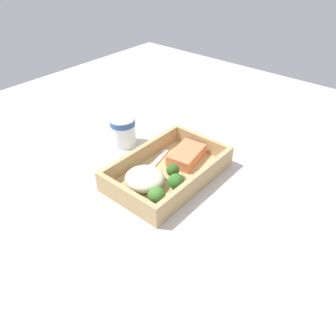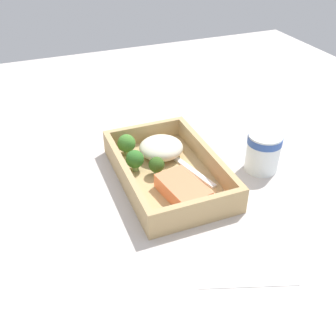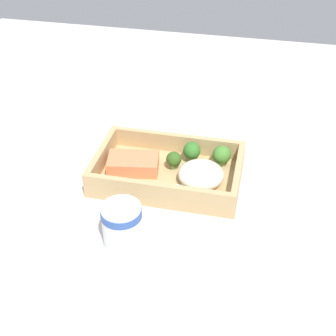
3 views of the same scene
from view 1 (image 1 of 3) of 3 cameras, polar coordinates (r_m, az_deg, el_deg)
name	(u,v)px [view 1 (image 1 of 3)]	position (r cm, az deg, el deg)	size (l,w,h in cm)	color
ground_plane	(168,180)	(79.52, 0.00, -2.14)	(160.00, 160.00, 2.00)	beige
takeout_tray	(168,175)	(78.52, 0.00, -1.23)	(28.58, 18.11, 1.20)	tan
tray_rim	(168,166)	(76.95, 0.00, 0.30)	(28.58, 18.11, 4.00)	tan
salmon_fillet	(187,156)	(81.70, 3.40, 2.16)	(10.04, 6.18, 2.86)	#F07E51
mashed_potatoes	(145,178)	(73.70, -4.11, -1.81)	(8.87, 9.08, 3.79)	beige
broccoli_floret_1	(173,170)	(75.31, 0.85, -0.41)	(3.07, 3.07, 3.87)	#85AF67
broccoli_floret_2	(176,182)	(71.64, 1.39, -2.43)	(3.58, 3.58, 4.37)	#7C9E5B
broccoli_floret_3	(156,196)	(68.12, -2.02, -4.83)	(3.75, 3.75, 4.51)	#84AA61
fork	(151,168)	(79.36, -3.01, -0.07)	(15.70, 5.59, 0.44)	white
paper_cup	(123,130)	(89.59, -7.82, 6.59)	(6.80, 6.80, 7.91)	white
receipt_slip	(216,133)	(96.64, 8.31, 6.00)	(8.02, 14.57, 0.24)	white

